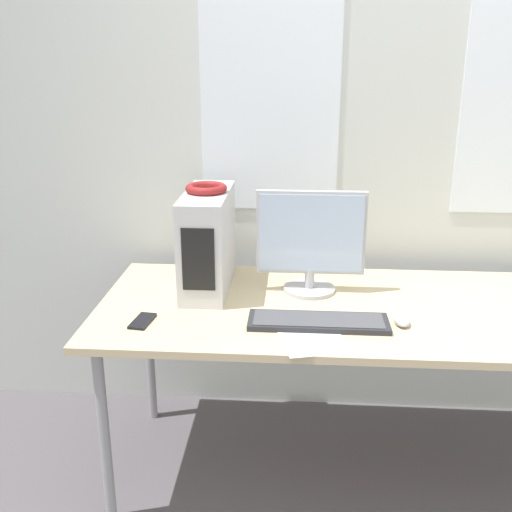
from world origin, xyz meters
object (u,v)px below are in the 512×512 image
pc_tower (208,241)px  mouse (402,321)px  keyboard (318,322)px  cell_phone (142,321)px  monitor_main (311,241)px  headphones (206,188)px

pc_tower → mouse: 0.82m
mouse → keyboard: bearing=-175.8°
pc_tower → cell_phone: 0.45m
monitor_main → cell_phone: (-0.60, -0.34, -0.21)m
pc_tower → monitor_main: (0.41, -0.02, 0.01)m
headphones → monitor_main: 0.46m
keyboard → headphones: bearing=142.6°
keyboard → pc_tower: bearing=142.7°
monitor_main → mouse: (0.32, -0.29, -0.20)m
headphones → keyboard: size_ratio=0.33×
monitor_main → keyboard: size_ratio=0.86×
headphones → mouse: 0.89m
headphones → monitor_main: size_ratio=0.38×
headphones → pc_tower: bearing=-90.0°
monitor_main → keyboard: (0.03, -0.32, -0.20)m
monitor_main → pc_tower: bearing=177.5°
pc_tower → keyboard: pc_tower is taller
monitor_main → cell_phone: monitor_main is taller
pc_tower → monitor_main: 0.41m
pc_tower → cell_phone: bearing=-117.4°
headphones → keyboard: 0.68m
headphones → monitor_main: bearing=-2.6°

